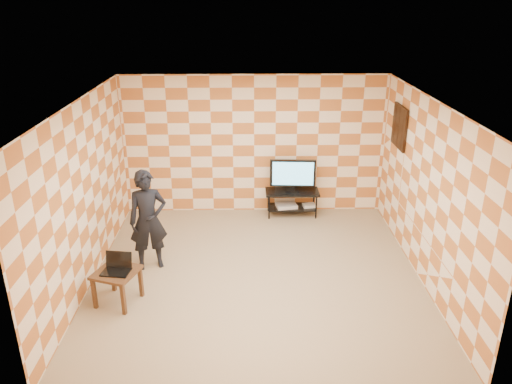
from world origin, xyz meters
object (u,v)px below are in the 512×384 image
side_table (117,277)px  person (148,220)px  tv_stand (292,197)px  tv (293,174)px

side_table → person: (0.29, 1.00, 0.39)m
tv_stand → side_table: (-2.70, -2.93, 0.05)m
tv → person: size_ratio=0.54×
tv_stand → tv: (0.00, -0.00, 0.49)m
side_table → person: 1.11m
tv → person: person is taller
side_table → person: bearing=73.9°
tv_stand → side_table: same height
side_table → person: size_ratio=0.43×
tv → person: (-2.41, -1.93, -0.05)m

